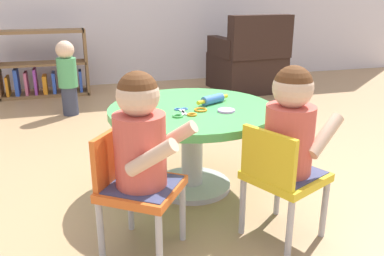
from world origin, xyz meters
name	(u,v)px	position (x,y,z in m)	size (l,w,h in m)	color
ground_plane	(192,187)	(0.00, 0.00, 0.00)	(10.00, 10.00, 0.00)	tan
craft_table	(192,126)	(0.00, 0.00, 0.37)	(0.91, 0.91, 0.48)	silver
child_chair_left	(134,186)	(-0.40, -0.49, 0.31)	(0.42, 0.42, 0.54)	#B7B7BC
seated_child_left	(141,136)	(-0.37, -0.52, 0.53)	(0.44, 0.42, 0.51)	#3F4772
child_chair_right	(281,177)	(0.23, -0.59, 0.31)	(0.40, 0.40, 0.54)	#B7B7BC
seated_child_right	(291,126)	(0.27, -0.57, 0.53)	(0.43, 0.39, 0.51)	#3F4772
bookshelf_low	(44,69)	(-0.90, 2.55, 0.29)	(0.93, 0.28, 0.70)	olive
armchair_dark	(248,63)	(1.31, 2.15, 0.31)	(0.76, 0.77, 0.85)	black
toddler_standing	(67,76)	(-0.65, 1.72, 0.36)	(0.17, 0.17, 0.67)	#33384C
rolling_pin	(213,99)	(0.13, 0.03, 0.51)	(0.22, 0.12, 0.05)	#3F72CC
craft_scissors	(182,110)	(-0.07, -0.06, 0.48)	(0.08, 0.14, 0.01)	silver
playdough_blob_0	(226,111)	(0.15, -0.14, 0.49)	(0.09, 0.09, 0.01)	#CC99E5
playdough_blob_1	(147,120)	(-0.28, -0.20, 0.49)	(0.09, 0.09, 0.02)	#B2E58C
cookie_cutter_0	(192,114)	(-0.05, -0.15, 0.49)	(0.05, 0.05, 0.01)	orange
cookie_cutter_1	(144,107)	(-0.26, 0.05, 0.49)	(0.07, 0.07, 0.01)	#3F99D8
cookie_cutter_2	(178,116)	(-0.12, -0.15, 0.49)	(0.05, 0.05, 0.01)	#4CB259
cookie_cutter_3	(201,110)	(0.02, -0.08, 0.49)	(0.07, 0.07, 0.01)	orange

